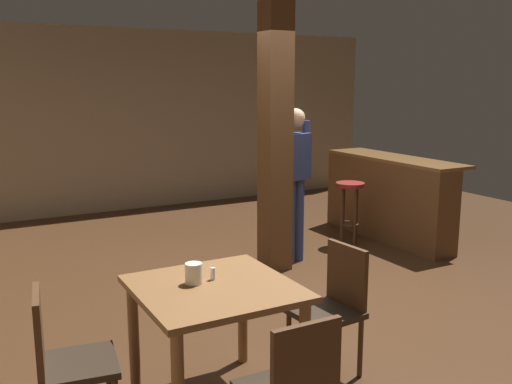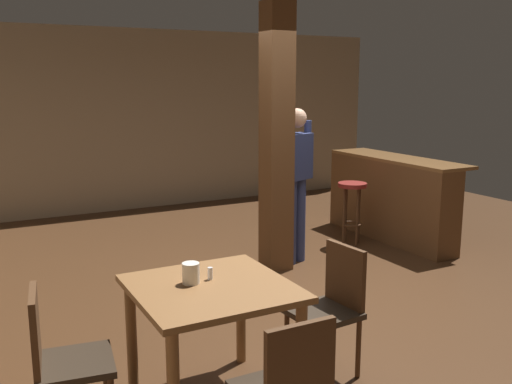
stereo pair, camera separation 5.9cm
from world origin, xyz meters
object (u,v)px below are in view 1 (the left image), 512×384
Objects in this scene: dining_table at (215,306)px; standing_person at (295,174)px; napkin_cup at (194,273)px; chair_east at (334,302)px; chair_west at (63,358)px; bar_counter at (387,198)px; bar_stool_near at (350,198)px; salt_shaker at (213,274)px.

dining_table is 0.55× the size of standing_person.
chair_east is at bearing -6.83° from napkin_cup.
chair_west is 6.82× the size of napkin_cup.
bar_stool_near is at bearing 178.38° from bar_counter.
bar_stool_near is (2.95, 2.46, -0.06)m from dining_table.
standing_person is 1.10m from bar_stool_near.
chair_west is 0.43× the size of bar_counter.
chair_west reaches higher than salt_shaker.
chair_east is (0.89, -0.03, -0.14)m from dining_table.
chair_west is at bearing -143.27° from standing_person.
napkin_cup is 0.08× the size of standing_person.
bar_counter reaches higher than napkin_cup.
chair_west reaches higher than bar_stool_near.
salt_shaker is at bearing 3.72° from napkin_cup.
standing_person is at bearing -164.57° from bar_stool_near.
standing_person is 0.83× the size of bar_counter.
bar_stool_near is (-0.59, 0.02, 0.05)m from bar_counter.
napkin_cup is (-0.98, 0.12, 0.34)m from chair_east.
bar_stool_near is at bearing 37.77° from napkin_cup.
bar_counter is (1.57, 0.25, -0.46)m from standing_person.
chair_west is at bearing 177.36° from dining_table.
salt_shaker reaches higher than dining_table.
dining_table is 0.90m from chair_east.
chair_east is 1.79m from chair_west.
chair_west is 5.05m from bar_counter.
chair_west is (-1.79, 0.07, 0.00)m from chair_east.
chair_east is 2.51m from standing_person.
napkin_cup is at bearing -147.21° from bar_counter.
salt_shaker is at bearing -132.89° from standing_person.
chair_east is at bearing -137.18° from bar_counter.
chair_east is 0.91m from salt_shaker.
chair_east is at bearing -2.13° from chair_west.
napkin_cup is 4.34m from bar_counter.
standing_person reaches higher than bar_counter.
chair_east reaches higher than salt_shaker.
napkin_cup is at bearing -176.28° from salt_shaker.
napkin_cup reaches higher than salt_shaker.
napkin_cup is (0.80, 0.05, 0.34)m from chair_west.
bar_stool_near is (0.98, 0.27, -0.42)m from standing_person.
salt_shaker is (0.94, 0.06, 0.31)m from chair_west.
chair_west is (-0.90, 0.04, -0.14)m from dining_table.
salt_shaker is (-0.85, 0.13, 0.31)m from chair_east.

